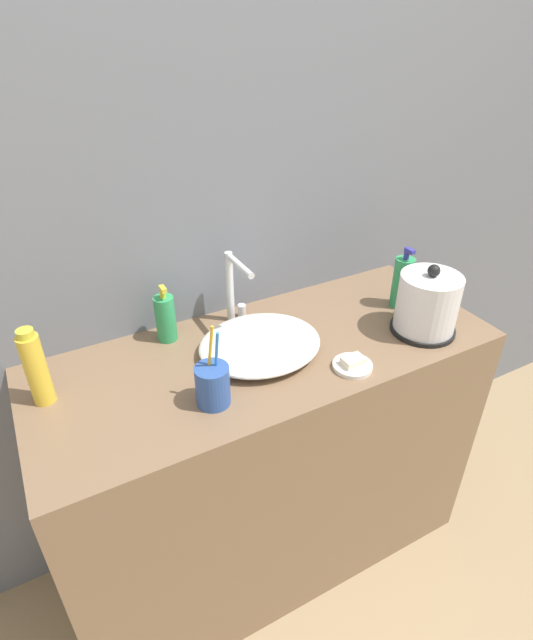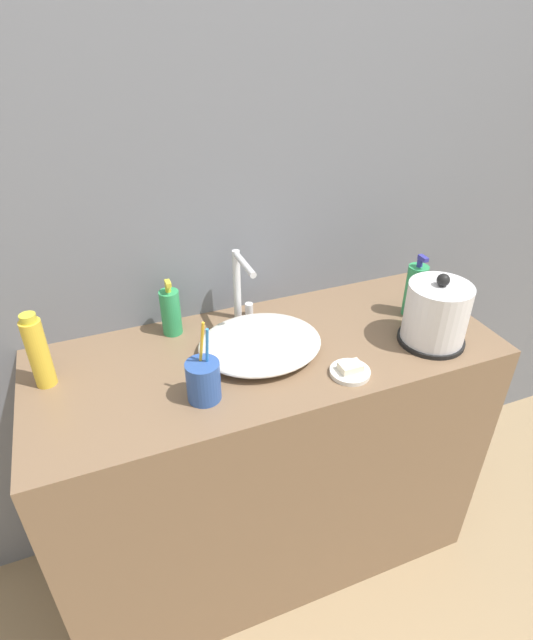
{
  "view_description": "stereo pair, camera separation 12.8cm",
  "coord_description": "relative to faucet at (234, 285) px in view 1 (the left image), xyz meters",
  "views": [
    {
      "loc": [
        -0.52,
        -0.7,
        1.63
      ],
      "look_at": [
        -0.01,
        0.25,
        0.95
      ],
      "focal_mm": 28.0,
      "sensor_mm": 36.0,
      "label": 1
    },
    {
      "loc": [
        -0.41,
        -0.76,
        1.63
      ],
      "look_at": [
        -0.01,
        0.25,
        0.95
      ],
      "focal_mm": 28.0,
      "sensor_mm": 36.0,
      "label": 2
    }
  ],
  "objects": [
    {
      "name": "vanity_counter",
      "position": [
        0.02,
        -0.17,
        -0.55
      ],
      "size": [
        1.26,
        0.5,
        0.85
      ],
      "color": "brown",
      "rests_on": "ground_plane"
    },
    {
      "name": "shampoo_bottle",
      "position": [
        -0.2,
        0.01,
        -0.05
      ],
      "size": [
        0.05,
        0.05,
        0.17
      ],
      "color": "#2D9956",
      "rests_on": "vanity_counter"
    },
    {
      "name": "ground_plane",
      "position": [
        0.02,
        -0.42,
        -0.97
      ],
      "size": [
        12.0,
        12.0,
        0.0
      ],
      "primitive_type": "plane",
      "color": "#997F5B"
    },
    {
      "name": "toothbrush_cup",
      "position": [
        -0.19,
        -0.29,
        -0.07
      ],
      "size": [
        0.08,
        0.08,
        0.2
      ],
      "color": "#2D519E",
      "rests_on": "vanity_counter"
    },
    {
      "name": "mouthwash_bottle",
      "position": [
        -0.54,
        -0.1,
        -0.03
      ],
      "size": [
        0.05,
        0.05,
        0.2
      ],
      "color": "gold",
      "rests_on": "vanity_counter"
    },
    {
      "name": "electric_kettle",
      "position": [
        0.45,
        -0.29,
        -0.04
      ],
      "size": [
        0.18,
        0.18,
        0.21
      ],
      "color": "black",
      "rests_on": "vanity_counter"
    },
    {
      "name": "wall_back",
      "position": [
        0.02,
        0.1,
        0.33
      ],
      "size": [
        6.0,
        0.04,
        2.6
      ],
      "color": "slate",
      "rests_on": "ground_plane"
    },
    {
      "name": "soap_dish",
      "position": [
        0.17,
        -0.34,
        -0.11
      ],
      "size": [
        0.1,
        0.1,
        0.03
      ],
      "color": "silver",
      "rests_on": "vanity_counter"
    },
    {
      "name": "sink_basin",
      "position": [
        -0.0,
        -0.16,
        -0.1
      ],
      "size": [
        0.33,
        0.29,
        0.05
      ],
      "color": "silver",
      "rests_on": "vanity_counter"
    },
    {
      "name": "faucet",
      "position": [
        0.0,
        0.0,
        0.0
      ],
      "size": [
        0.06,
        0.15,
        0.22
      ],
      "color": "silver",
      "rests_on": "vanity_counter"
    },
    {
      "name": "lotion_bottle",
      "position": [
        0.49,
        -0.15,
        -0.04
      ],
      "size": [
        0.06,
        0.06,
        0.19
      ],
      "color": "#2D9956",
      "rests_on": "vanity_counter"
    }
  ]
}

